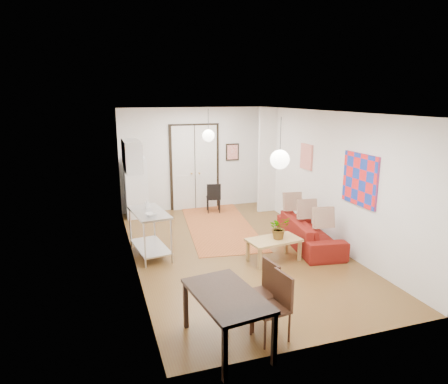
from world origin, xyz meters
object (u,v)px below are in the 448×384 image
object	(u,v)px
fridge	(136,188)
sofa	(310,233)
coffee_table	(274,242)
black_side_chair	(213,195)
dining_table	(227,299)
dining_chair_near	(256,287)
dining_chair_far	(268,300)
kitchen_counter	(150,227)

from	to	relation	value
fridge	sofa	bearing A→B (deg)	-45.90
coffee_table	black_side_chair	xyz separation A→B (m)	(-0.15, 3.75, 0.09)
dining_table	coffee_table	bearing A→B (deg)	52.80
dining_table	dining_chair_near	distance (m)	0.76
fridge	dining_chair_far	distance (m)	6.29
dining_chair_near	black_side_chair	xyz separation A→B (m)	(1.02, 5.64, -0.04)
kitchen_counter	dining_table	xyz separation A→B (m)	(0.52, -3.38, 0.05)
kitchen_counter	dining_chair_far	bearing A→B (deg)	-79.51
coffee_table	dining_chair_far	size ratio (longest dim) A/B	1.21
sofa	coffee_table	size ratio (longest dim) A/B	1.90
kitchen_counter	fridge	size ratio (longest dim) A/B	0.80
black_side_chair	sofa	bearing A→B (deg)	122.43
sofa	black_side_chair	distance (m)	3.49
kitchen_counter	sofa	bearing A→B (deg)	-17.36
kitchen_counter	black_side_chair	bearing A→B (deg)	43.63
fridge	dining_table	distance (m)	6.25
sofa	dining_table	distance (m)	4.04
sofa	dining_table	size ratio (longest dim) A/B	1.47
black_side_chair	dining_chair_near	bearing A→B (deg)	91.34
kitchen_counter	black_side_chair	world-z (taller)	kitchen_counter
sofa	dining_table	bearing A→B (deg)	142.67
fridge	black_side_chair	distance (m)	2.13
sofa	dining_chair_near	size ratio (longest dim) A/B	2.30
dining_chair_near	black_side_chair	distance (m)	5.73
black_side_chair	coffee_table	bearing A→B (deg)	103.84
sofa	black_side_chair	world-z (taller)	black_side_chair
dining_table	black_side_chair	size ratio (longest dim) A/B	1.68
fridge	dining_table	world-z (taller)	fridge
kitchen_counter	fridge	xyz separation A→B (m)	(0.04, 2.85, 0.20)
kitchen_counter	dining_chair_far	size ratio (longest dim) A/B	1.42
kitchen_counter	fridge	world-z (taller)	fridge
dining_chair_near	fridge	bearing A→B (deg)	-177.55
fridge	dining_chair_near	size ratio (longest dim) A/B	1.77
kitchen_counter	dining_chair_near	bearing A→B (deg)	-77.22
coffee_table	dining_chair_near	bearing A→B (deg)	-121.73
fridge	dining_table	size ratio (longest dim) A/B	1.13
sofa	coffee_table	xyz separation A→B (m)	(-1.09, -0.50, 0.09)
fridge	dining_chair_near	xyz separation A→B (m)	(1.08, -5.79, -0.28)
sofa	dining_chair_near	distance (m)	3.29
coffee_table	dining_chair_far	distance (m)	2.57
coffee_table	kitchen_counter	size ratio (longest dim) A/B	0.85
coffee_table	dining_chair_near	xyz separation A→B (m)	(-1.17, -1.89, 0.13)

